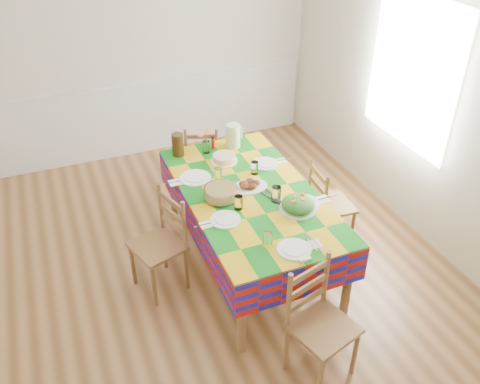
% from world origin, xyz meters
% --- Properties ---
extents(room, '(4.58, 5.08, 2.78)m').
position_xyz_m(room, '(0.00, 0.00, 1.35)').
color(room, brown).
rests_on(room, ground).
extents(wainscot, '(4.41, 0.06, 0.92)m').
position_xyz_m(wainscot, '(0.00, 2.48, 0.49)').
color(wainscot, white).
rests_on(wainscot, room).
extents(window_right, '(0.00, 1.40, 1.40)m').
position_xyz_m(window_right, '(2.23, 0.30, 1.50)').
color(window_right, white).
rests_on(window_right, room).
extents(dining_table, '(1.07, 1.99, 0.78)m').
position_xyz_m(dining_table, '(0.51, 0.03, 0.69)').
color(dining_table, brown).
rests_on(dining_table, room).
extents(setting_near_head, '(0.41, 0.27, 0.12)m').
position_xyz_m(setting_near_head, '(0.46, -0.74, 0.80)').
color(setting_near_head, white).
rests_on(setting_near_head, dining_table).
extents(setting_left_near, '(0.45, 0.27, 0.12)m').
position_xyz_m(setting_left_near, '(0.23, -0.22, 0.80)').
color(setting_left_near, white).
rests_on(setting_left_near, dining_table).
extents(setting_left_far, '(0.51, 0.30, 0.13)m').
position_xyz_m(setting_left_far, '(0.20, 0.37, 0.81)').
color(setting_left_far, white).
rests_on(setting_left_far, dining_table).
extents(setting_right_near, '(0.54, 0.31, 0.14)m').
position_xyz_m(setting_right_near, '(0.78, -0.25, 0.81)').
color(setting_right_near, white).
rests_on(setting_right_near, dining_table).
extents(setting_right_far, '(0.47, 0.27, 0.12)m').
position_xyz_m(setting_right_far, '(0.77, 0.37, 0.80)').
color(setting_right_far, white).
rests_on(setting_right_far, dining_table).
extents(meat_platter, '(0.32, 0.23, 0.06)m').
position_xyz_m(meat_platter, '(0.53, 0.10, 0.80)').
color(meat_platter, white).
rests_on(meat_platter, dining_table).
extents(salad_platter, '(0.30, 0.30, 0.13)m').
position_xyz_m(salad_platter, '(0.77, -0.34, 0.82)').
color(salad_platter, white).
rests_on(salad_platter, dining_table).
extents(pasta_bowl, '(0.28, 0.28, 0.10)m').
position_xyz_m(pasta_bowl, '(0.25, 0.05, 0.83)').
color(pasta_bowl, white).
rests_on(pasta_bowl, dining_table).
extents(cake, '(0.25, 0.25, 0.07)m').
position_xyz_m(cake, '(0.49, 0.60, 0.81)').
color(cake, white).
rests_on(cake, dining_table).
extents(serving_utensils, '(0.13, 0.29, 0.01)m').
position_xyz_m(serving_utensils, '(0.65, -0.08, 0.78)').
color(serving_utensils, black).
rests_on(serving_utensils, dining_table).
extents(flower_vase, '(0.15, 0.12, 0.23)m').
position_xyz_m(flower_vase, '(0.39, 0.83, 0.87)').
color(flower_vase, white).
rests_on(flower_vase, dining_table).
extents(hot_sauce, '(0.03, 0.03, 0.14)m').
position_xyz_m(hot_sauce, '(0.48, 0.88, 0.84)').
color(hot_sauce, red).
rests_on(hot_sauce, dining_table).
extents(green_pitcher, '(0.14, 0.14, 0.23)m').
position_xyz_m(green_pitcher, '(0.68, 0.85, 0.89)').
color(green_pitcher, '#C4EDA7').
rests_on(green_pitcher, dining_table).
extents(tea_pitcher, '(0.11, 0.11, 0.22)m').
position_xyz_m(tea_pitcher, '(0.13, 0.88, 0.89)').
color(tea_pitcher, black).
rests_on(tea_pitcher, dining_table).
extents(name_card, '(0.09, 0.03, 0.02)m').
position_xyz_m(name_card, '(0.53, -0.92, 0.79)').
color(name_card, white).
rests_on(name_card, dining_table).
extents(chair_near, '(0.51, 0.49, 0.93)m').
position_xyz_m(chair_near, '(0.50, -1.23, 0.46)').
color(chair_near, brown).
rests_on(chair_near, room).
extents(chair_far, '(0.47, 0.46, 0.84)m').
position_xyz_m(chair_far, '(0.50, 1.30, 0.42)').
color(chair_far, brown).
rests_on(chair_far, room).
extents(chair_left, '(0.49, 0.50, 0.91)m').
position_xyz_m(chair_left, '(-0.29, 0.05, 0.45)').
color(chair_left, brown).
rests_on(chair_left, room).
extents(chair_right, '(0.39, 0.41, 0.87)m').
position_xyz_m(chair_right, '(1.31, 0.04, 0.43)').
color(chair_right, brown).
rests_on(chair_right, room).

